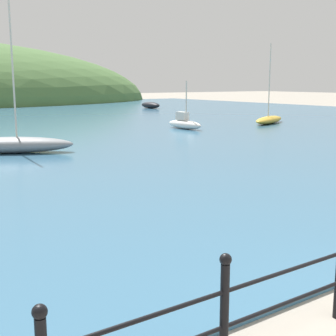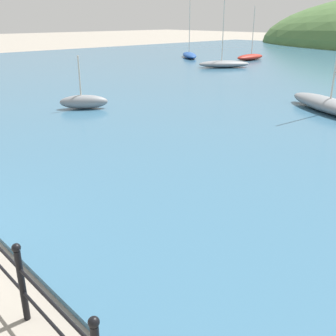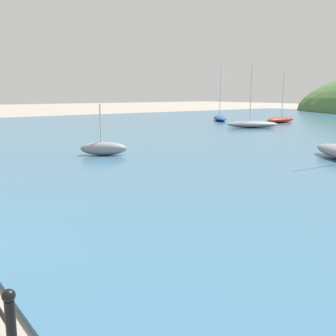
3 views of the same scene
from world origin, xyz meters
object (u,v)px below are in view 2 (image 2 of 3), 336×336
boat_mid_harbor (189,55)px  boat_far_left (326,104)px  boat_green_fishing (224,64)px  boat_nearest_quay (84,102)px  boat_red_dinghy (250,57)px

boat_mid_harbor → boat_far_left: (21.12, -13.29, 0.05)m
boat_green_fishing → boat_nearest_quay: (5.70, -16.75, 0.02)m
boat_mid_harbor → boat_red_dinghy: (5.53, 2.71, 0.00)m
boat_red_dinghy → boat_nearest_quay: bearing=-71.3°
boat_nearest_quay → boat_red_dinghy: 24.71m
boat_green_fishing → boat_red_dinghy: size_ratio=1.06×
boat_nearest_quay → boat_green_fishing: bearing=108.8°
boat_green_fishing → boat_red_dinghy: boat_green_fishing is taller
boat_mid_harbor → boat_red_dinghy: bearing=26.1°
boat_far_left → boat_red_dinghy: bearing=134.2°
boat_nearest_quay → boat_red_dinghy: (-7.93, 23.41, -0.03)m
boat_green_fishing → boat_nearest_quay: bearing=-71.2°
boat_far_left → boat_red_dinghy: size_ratio=1.20×
boat_mid_harbor → boat_green_fishing: 8.70m
boat_mid_harbor → boat_far_left: bearing=-32.2°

